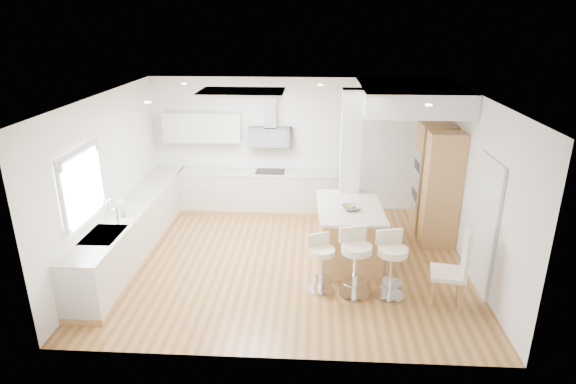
# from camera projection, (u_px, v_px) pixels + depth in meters

# --- Properties ---
(ground) EXTENTS (6.00, 6.00, 0.00)m
(ground) POSITION_uv_depth(u_px,v_px,m) (288.00, 261.00, 8.25)
(ground) COLOR #A5733D
(ground) RESTS_ON ground
(ceiling) EXTENTS (6.00, 5.00, 0.02)m
(ceiling) POSITION_uv_depth(u_px,v_px,m) (288.00, 261.00, 8.25)
(ceiling) COLOR white
(ceiling) RESTS_ON ground
(wall_back) EXTENTS (6.00, 0.04, 2.80)m
(wall_back) POSITION_uv_depth(u_px,v_px,m) (295.00, 145.00, 10.11)
(wall_back) COLOR silver
(wall_back) RESTS_ON ground
(wall_left) EXTENTS (0.04, 5.00, 2.80)m
(wall_left) POSITION_uv_depth(u_px,v_px,m) (107.00, 181.00, 7.93)
(wall_left) COLOR silver
(wall_left) RESTS_ON ground
(wall_right) EXTENTS (0.04, 5.00, 2.80)m
(wall_right) POSITION_uv_depth(u_px,v_px,m) (477.00, 188.00, 7.61)
(wall_right) COLOR silver
(wall_right) RESTS_ON ground
(skylight) EXTENTS (4.10, 2.10, 0.06)m
(skylight) POSITION_uv_depth(u_px,v_px,m) (242.00, 93.00, 7.90)
(skylight) COLOR silver
(skylight) RESTS_ON ground
(window_left) EXTENTS (0.06, 1.28, 1.07)m
(window_left) POSITION_uv_depth(u_px,v_px,m) (82.00, 181.00, 6.99)
(window_left) COLOR white
(window_left) RESTS_ON ground
(doorway_right) EXTENTS (0.05, 1.00, 2.10)m
(doorway_right) POSITION_uv_depth(u_px,v_px,m) (484.00, 226.00, 7.18)
(doorway_right) COLOR #4D443C
(doorway_right) RESTS_ON ground
(counter_left) EXTENTS (0.63, 4.50, 1.35)m
(counter_left) POSITION_uv_depth(u_px,v_px,m) (136.00, 227.00, 8.46)
(counter_left) COLOR tan
(counter_left) RESTS_ON ground
(counter_back) EXTENTS (3.62, 0.63, 2.50)m
(counter_back) POSITION_uv_depth(u_px,v_px,m) (251.00, 180.00, 10.15)
(counter_back) COLOR tan
(counter_back) RESTS_ON ground
(pillar) EXTENTS (0.35, 0.35, 2.80)m
(pillar) POSITION_uv_depth(u_px,v_px,m) (350.00, 168.00, 8.60)
(pillar) COLOR silver
(pillar) RESTS_ON ground
(soffit) EXTENTS (1.78, 2.20, 0.40)m
(soffit) POSITION_uv_depth(u_px,v_px,m) (410.00, 97.00, 8.55)
(soffit) COLOR white
(soffit) RESTS_ON ground
(oven_column) EXTENTS (0.63, 1.21, 2.10)m
(oven_column) POSITION_uv_depth(u_px,v_px,m) (436.00, 183.00, 8.90)
(oven_column) COLOR tan
(oven_column) RESTS_ON ground
(peninsula) EXTENTS (1.13, 1.65, 1.05)m
(peninsula) POSITION_uv_depth(u_px,v_px,m) (348.00, 232.00, 8.18)
(peninsula) COLOR tan
(peninsula) RESTS_ON ground
(bar_stool_a) EXTENTS (0.53, 0.53, 0.90)m
(bar_stool_a) POSITION_uv_depth(u_px,v_px,m) (321.00, 260.00, 7.21)
(bar_stool_a) COLOR silver
(bar_stool_a) RESTS_ON ground
(bar_stool_b) EXTENTS (0.59, 0.59, 1.06)m
(bar_stool_b) POSITION_uv_depth(u_px,v_px,m) (355.00, 259.00, 7.06)
(bar_stool_b) COLOR silver
(bar_stool_b) RESTS_ON ground
(bar_stool_c) EXTENTS (0.56, 0.56, 1.03)m
(bar_stool_c) POSITION_uv_depth(u_px,v_px,m) (391.00, 262.00, 7.03)
(bar_stool_c) COLOR silver
(bar_stool_c) RESTS_ON ground
(dining_chair) EXTENTS (0.55, 0.55, 1.22)m
(dining_chair) POSITION_uv_depth(u_px,v_px,m) (457.00, 265.00, 6.79)
(dining_chair) COLOR beige
(dining_chair) RESTS_ON ground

